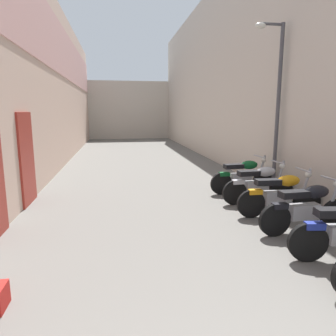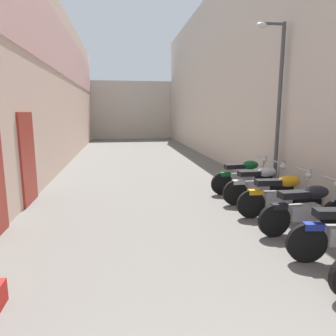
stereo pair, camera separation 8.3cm
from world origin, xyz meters
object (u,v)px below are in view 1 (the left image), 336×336
Objects in this scene: motorcycle_seventh at (259,183)px; street_lamp at (275,97)px; motorcycle_sixth at (280,194)px; motorcycle_fifth at (307,207)px; motorcycle_eighth at (243,175)px.

motorcycle_seventh is 0.42× the size of street_lamp.
motorcycle_sixth is 0.99m from motorcycle_seventh.
street_lamp is (0.70, 2.69, 2.09)m from motorcycle_fifth.
motorcycle_sixth is 1.00× the size of motorcycle_seventh.
motorcycle_sixth is 0.42× the size of street_lamp.
motorcycle_fifth is at bearing -90.00° from motorcycle_sixth.
motorcycle_fifth is 1.00× the size of motorcycle_eighth.
motorcycle_sixth is at bearing -90.00° from motorcycle_eighth.
motorcycle_sixth and motorcycle_seventh have the same top height.
motorcycle_fifth is 0.42× the size of street_lamp.
motorcycle_seventh is 1.00× the size of motorcycle_eighth.
motorcycle_sixth and motorcycle_eighth have the same top height.
motorcycle_seventh and motorcycle_eighth have the same top height.
motorcycle_eighth is (-0.00, 1.95, 0.00)m from motorcycle_sixth.
street_lamp is at bearing 68.38° from motorcycle_sixth.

